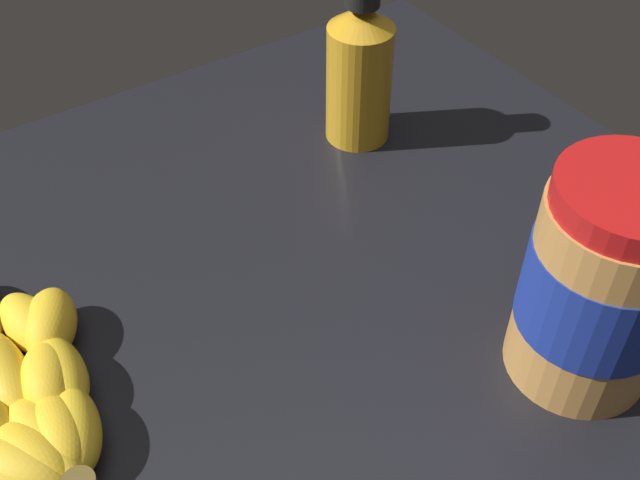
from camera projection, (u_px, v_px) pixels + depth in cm
name	position (u px, v px, depth cm)	size (l,w,h in cm)	color
ground_plane	(293.00, 351.00, 55.83)	(75.87, 71.54, 3.41)	black
peanut_butter_jar	(602.00, 284.00, 47.66)	(9.76, 9.76, 15.81)	#BF8442
honey_bottle	(360.00, 70.00, 67.23)	(5.84, 5.84, 15.30)	gold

